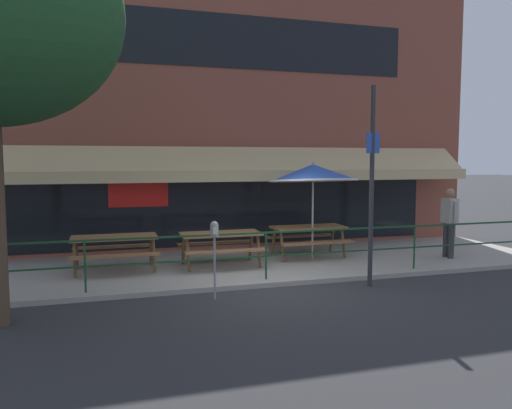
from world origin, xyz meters
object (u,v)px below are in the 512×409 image
(picnic_table_right, at_px, (308,233))
(pedestrian_walking, at_px, (449,219))
(picnic_table_centre, at_px, (221,240))
(patio_umbrella_right, at_px, (313,173))
(picnic_table_left, at_px, (115,243))
(parking_meter_near, at_px, (214,236))
(street_sign_pole, at_px, (372,185))

(picnic_table_right, distance_m, pedestrian_walking, 3.47)
(picnic_table_centre, distance_m, patio_umbrella_right, 2.75)
(picnic_table_left, xyz_separation_m, parking_meter_near, (1.68, -2.44, 0.44))
(picnic_table_left, distance_m, parking_meter_near, 2.99)
(parking_meter_near, bearing_deg, picnic_table_left, 124.55)
(picnic_table_left, height_order, pedestrian_walking, pedestrian_walking)
(patio_umbrella_right, height_order, parking_meter_near, patio_umbrella_right)
(patio_umbrella_right, xyz_separation_m, pedestrian_walking, (3.28, -0.82, -1.12))
(pedestrian_walking, distance_m, street_sign_pole, 3.60)
(picnic_table_centre, distance_m, street_sign_pole, 3.62)
(picnic_table_centre, relative_size, picnic_table_right, 1.00)
(picnic_table_right, height_order, street_sign_pole, street_sign_pole)
(picnic_table_right, distance_m, street_sign_pole, 2.99)
(picnic_table_centre, relative_size, street_sign_pole, 0.46)
(street_sign_pole, bearing_deg, parking_meter_near, -179.37)
(picnic_table_right, bearing_deg, picnic_table_left, -176.67)
(picnic_table_left, distance_m, picnic_table_right, 4.63)
(picnic_table_centre, relative_size, pedestrian_walking, 1.05)
(pedestrian_walking, distance_m, parking_meter_near, 6.44)
(picnic_table_left, distance_m, picnic_table_centre, 2.32)
(picnic_table_right, xyz_separation_m, pedestrian_walking, (3.28, -1.08, 0.35))
(picnic_table_right, xyz_separation_m, patio_umbrella_right, (0.00, -0.26, 1.47))
(street_sign_pole, bearing_deg, pedestrian_walking, 27.35)
(picnic_table_centre, relative_size, patio_umbrella_right, 0.76)
(patio_umbrella_right, bearing_deg, parking_meter_near, -140.29)
(picnic_table_right, xyz_separation_m, street_sign_pole, (0.20, -2.67, 1.32))
(picnic_table_right, distance_m, parking_meter_near, 4.03)
(picnic_table_right, height_order, pedestrian_walking, pedestrian_walking)
(picnic_table_left, bearing_deg, picnic_table_centre, -3.93)
(street_sign_pole, bearing_deg, patio_umbrella_right, 94.73)
(patio_umbrella_right, bearing_deg, picnic_table_right, 90.00)
(parking_meter_near, height_order, street_sign_pole, street_sign_pole)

